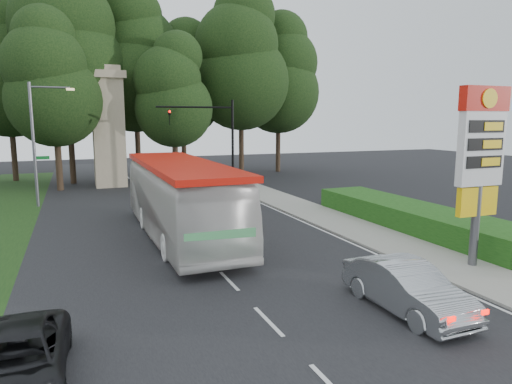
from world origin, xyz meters
name	(u,v)px	position (x,y,z in m)	size (l,w,h in m)	color
ground	(276,330)	(0.00, 0.00, 0.00)	(120.00, 120.00, 0.00)	black
road_surface	(180,231)	(0.00, 12.00, 0.01)	(14.00, 80.00, 0.02)	black
sidewalk_right	(324,217)	(8.50, 12.00, 0.06)	(3.00, 80.00, 0.12)	gray
hedge	(413,217)	(11.50, 8.00, 0.60)	(3.00, 14.00, 1.20)	#174412
gas_station_pylon	(481,152)	(9.20, 1.99, 4.45)	(2.10, 0.45, 6.85)	#59595E
traffic_signal_mast	(217,132)	(5.68, 24.00, 4.67)	(6.10, 0.35, 7.20)	black
streetlight_signs	(37,139)	(-6.99, 22.01, 4.44)	(2.75, 0.98, 8.00)	#59595E
monument	(108,126)	(-2.00, 30.00, 5.10)	(3.00, 3.00, 10.05)	tan
tree_west_near	(7,71)	(-10.00, 37.00, 10.02)	(8.40, 8.40, 16.50)	#2D2116
tree_center_left	(65,44)	(-5.00, 33.00, 12.02)	(10.08, 10.08, 19.80)	#2D2116
tree_center_right	(135,62)	(1.00, 35.00, 11.02)	(9.24, 9.24, 18.15)	#2D2116
tree_east_near	(182,80)	(6.00, 37.00, 9.68)	(8.12, 8.12, 15.95)	#2D2116
tree_east_mid	(241,61)	(11.00, 33.00, 11.35)	(9.52, 9.52, 18.70)	#2D2116
tree_far_east	(279,75)	(16.00, 35.00, 10.35)	(8.68, 8.68, 17.05)	#2D2116
tree_monument_left	(53,80)	(-6.00, 29.00, 8.68)	(7.28, 7.28, 14.30)	#2D2116
tree_monument_right	(174,92)	(3.50, 29.50, 8.01)	(6.72, 6.72, 13.20)	#2D2116
transit_bus	(180,200)	(-0.22, 10.67, 1.84)	(3.08, 13.18, 3.67)	silver
sedan_silver	(406,287)	(4.08, -0.33, 0.74)	(1.57, 4.51, 1.48)	#A3A7AB
suv_charcoal	(16,362)	(-6.20, -0.50, 0.62)	(2.04, 4.43, 1.23)	black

